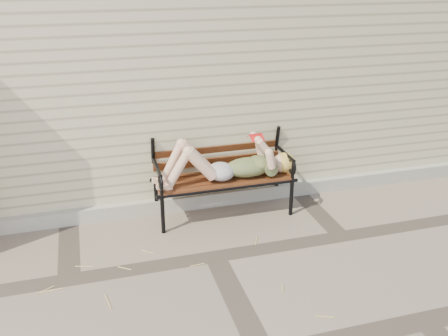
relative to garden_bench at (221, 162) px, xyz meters
name	(u,v)px	position (x,y,z in m)	size (l,w,h in m)	color
ground	(215,257)	(-0.29, -0.84, -0.55)	(80.00, 80.00, 0.00)	#7B6B5F
house_wall	(154,37)	(-0.29, 2.16, 0.95)	(8.00, 4.00, 3.00)	beige
foundation_strip	(191,202)	(-0.29, 0.13, -0.47)	(8.00, 0.10, 0.15)	#ADAA9D
garden_bench	(221,162)	(0.00, 0.00, 0.00)	(1.50, 0.60, 0.97)	black
reading_woman	(225,163)	(0.01, -0.12, 0.03)	(1.42, 0.32, 0.45)	#0A3247
straw_scatter	(134,325)	(-1.10, -1.55, -0.54)	(2.53, 1.48, 0.01)	tan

